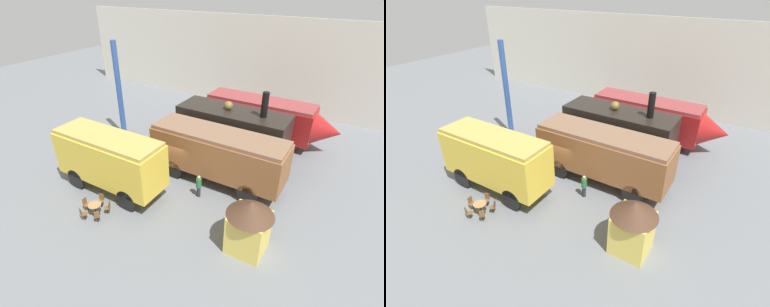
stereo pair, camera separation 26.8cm
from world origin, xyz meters
TOP-DOWN VIEW (x-y plane):
  - ground_plane at (0.00, 0.00)m, footprint 80.00×80.00m
  - backdrop_wall at (0.00, 15.75)m, footprint 44.00×0.15m
  - streamlined_locomotive at (3.87, 8.67)m, footprint 10.84×2.61m
  - steam_locomotive at (2.38, 4.64)m, footprint 8.13×2.83m
  - passenger_coach_wooden at (2.94, 1.17)m, footprint 8.91×2.74m
  - passenger_coach_vintage at (-2.33, -3.19)m, footprint 7.13×2.51m
  - cafe_table_near at (-1.47, -5.60)m, footprint 0.75×0.75m
  - cafe_chair_0 at (-1.70, -6.32)m, footprint 0.37×0.39m
  - cafe_chair_1 at (-0.86, -6.04)m, footprint 0.40×0.40m
  - cafe_chair_2 at (-0.87, -5.16)m, footprint 0.40×0.40m
  - cafe_chair_3 at (-1.71, -4.89)m, footprint 0.37×0.39m
  - cafe_chair_4 at (-2.22, -5.61)m, footprint 0.36×0.36m
  - visitor_person at (2.80, -1.03)m, footprint 0.34×0.34m
  - ticket_kiosk at (6.99, -3.44)m, footprint 2.34×2.34m
  - support_pillar at (-6.99, 2.95)m, footprint 0.44×0.44m

SIDE VIEW (x-z plane):
  - ground_plane at x=0.00m, z-range 0.00..0.00m
  - cafe_chair_0 at x=-1.70m, z-range 0.07..0.94m
  - cafe_chair_1 at x=-0.86m, z-range 0.07..0.94m
  - cafe_chair_2 at x=-0.87m, z-range 0.07..0.94m
  - cafe_chair_3 at x=-1.71m, z-range 0.07..0.94m
  - cafe_chair_4 at x=-2.22m, z-range 0.07..0.94m
  - cafe_table_near at x=-1.47m, z-range 0.18..0.92m
  - visitor_person at x=2.80m, z-range 0.06..1.62m
  - ticket_kiosk at x=6.99m, z-range 0.17..3.17m
  - streamlined_locomotive at x=3.87m, z-range 0.29..3.75m
  - passenger_coach_wooden at x=2.94m, z-range 0.40..3.98m
  - steam_locomotive at x=2.38m, z-range -0.46..5.04m
  - passenger_coach_vintage at x=-2.33m, z-range 0.41..4.29m
  - support_pillar at x=-6.99m, z-range 0.00..8.00m
  - backdrop_wall at x=0.00m, z-range 0.00..9.00m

